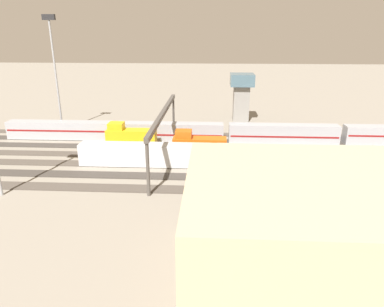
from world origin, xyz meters
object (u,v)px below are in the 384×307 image
(light_mast_0, at_px, (54,59))
(control_tower, at_px, (241,94))
(signal_gantry, at_px, (163,117))
(train_on_track_1, at_px, (226,132))
(train_on_track_4, at_px, (214,156))
(train_on_track_3, at_px, (198,146))
(train_on_track_2, at_px, (130,137))

(light_mast_0, xyz_separation_m, control_tower, (-43.40, -11.88, -9.47))
(light_mast_0, xyz_separation_m, signal_gantry, (-26.89, 17.06, -9.02))
(train_on_track_1, xyz_separation_m, signal_gantry, (12.04, 10.00, 5.64))
(train_on_track_4, height_order, train_on_track_1, same)
(train_on_track_4, distance_m, control_tower, 35.07)
(train_on_track_4, bearing_deg, signal_gantry, -28.08)
(light_mast_0, bearing_deg, train_on_track_3, 152.89)
(train_on_track_2, relative_size, light_mast_0, 0.38)
(train_on_track_2, height_order, signal_gantry, signal_gantry)
(train_on_track_3, xyz_separation_m, signal_gantry, (6.44, 0.00, 5.50))
(signal_gantry, bearing_deg, train_on_track_2, -33.27)
(train_on_track_3, bearing_deg, signal_gantry, 0.00)
(train_on_track_4, xyz_separation_m, control_tower, (-7.14, -33.94, 5.18))
(train_on_track_2, relative_size, control_tower, 0.82)
(signal_gantry, bearing_deg, train_on_track_3, 180.00)
(control_tower, bearing_deg, train_on_track_3, 70.80)
(control_tower, bearing_deg, train_on_track_2, 44.76)
(signal_gantry, bearing_deg, control_tower, -119.72)
(light_mast_0, relative_size, control_tower, 2.13)
(train_on_track_4, height_order, signal_gantry, signal_gantry)
(signal_gantry, distance_m, control_tower, 33.32)
(train_on_track_4, bearing_deg, train_on_track_1, -100.09)
(train_on_track_1, relative_size, control_tower, 7.82)
(train_on_track_4, relative_size, train_on_track_1, 0.49)
(signal_gantry, bearing_deg, light_mast_0, -32.39)
(train_on_track_3, relative_size, signal_gantry, 0.29)
(signal_gantry, xyz_separation_m, control_tower, (-16.52, -28.94, -0.46))
(train_on_track_1, height_order, light_mast_0, light_mast_0)
(train_on_track_2, bearing_deg, signal_gantry, 146.73)
(train_on_track_4, xyz_separation_m, signal_gantry, (9.37, -5.00, 5.63))
(control_tower, bearing_deg, signal_gantry, 60.28)
(train_on_track_2, height_order, control_tower, control_tower)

